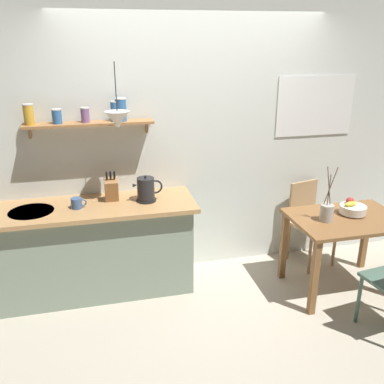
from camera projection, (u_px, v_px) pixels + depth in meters
ground_plane at (208, 295)px, 3.98m from camera, size 14.00×14.00×0.00m
back_wall at (213, 138)px, 4.15m from camera, size 6.80×0.11×2.70m
kitchen_counter at (95, 248)px, 3.90m from camera, size 1.83×0.63×0.88m
wall_shelf at (88, 118)px, 3.65m from camera, size 1.12×0.20×0.33m
dining_table at (346, 229)px, 3.88m from camera, size 1.01×0.71×0.74m
dining_chair_far at (309, 218)px, 4.44m from camera, size 0.48×0.48×0.86m
fruit_bowl at (352, 208)px, 3.89m from camera, size 0.24×0.24×0.15m
twig_vase at (327, 212)px, 3.74m from camera, size 0.12×0.12×0.51m
electric_kettle at (146, 190)px, 3.79m from camera, size 0.27×0.18×0.24m
knife_block at (111, 189)px, 3.79m from camera, size 0.12×0.16×0.29m
coffee_mug_by_sink at (77, 203)px, 3.65m from camera, size 0.13×0.09×0.09m
pendant_lamp at (118, 119)px, 3.47m from camera, size 0.21×0.21×0.52m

